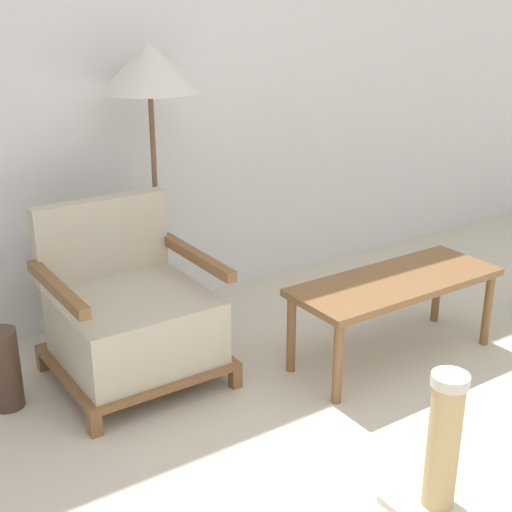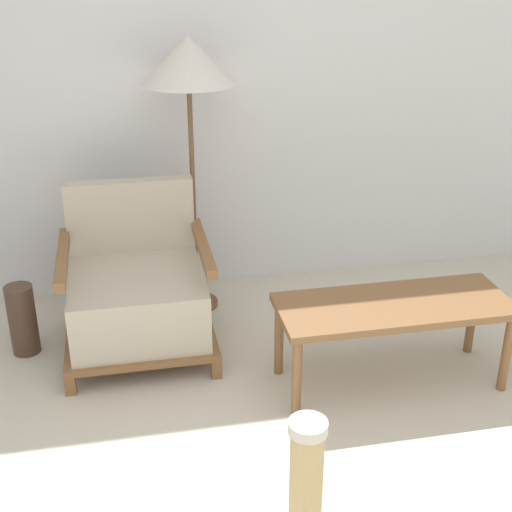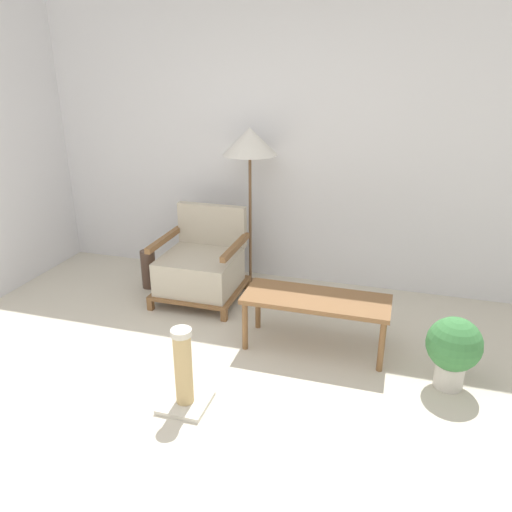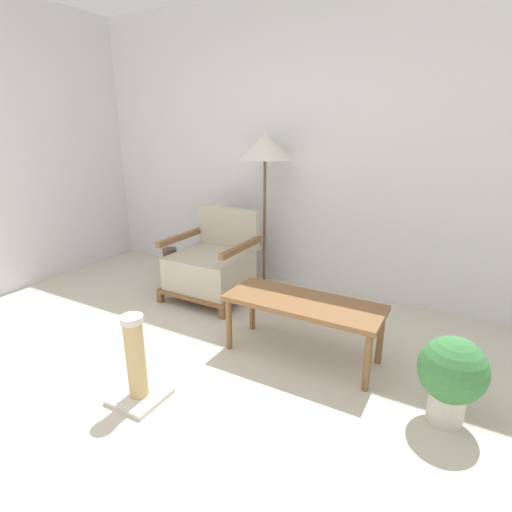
# 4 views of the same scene
# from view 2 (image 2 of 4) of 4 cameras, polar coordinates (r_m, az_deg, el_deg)

# --- Properties ---
(wall_back) EXTENTS (8.00, 0.06, 2.70)m
(wall_back) POSITION_cam_2_polar(r_m,az_deg,el_deg) (4.05, -2.59, 15.70)
(wall_back) COLOR silver
(wall_back) RESTS_ON ground_plane
(armchair) EXTENTS (0.74, 0.71, 0.81)m
(armchair) POSITION_cam_2_polar(r_m,az_deg,el_deg) (3.65, -9.49, -3.01)
(armchair) COLOR brown
(armchair) RESTS_ON ground_plane
(floor_lamp) EXTENTS (0.49, 0.49, 1.51)m
(floor_lamp) POSITION_cam_2_polar(r_m,az_deg,el_deg) (3.70, -5.44, 14.70)
(floor_lamp) COLOR brown
(floor_lamp) RESTS_ON ground_plane
(coffee_table) EXTENTS (1.08, 0.42, 0.43)m
(coffee_table) POSITION_cam_2_polar(r_m,az_deg,el_deg) (3.35, 10.95, -4.46)
(coffee_table) COLOR brown
(coffee_table) RESTS_ON ground_plane
(vase) EXTENTS (0.14, 0.14, 0.37)m
(vase) POSITION_cam_2_polar(r_m,az_deg,el_deg) (3.80, -18.17, -4.85)
(vase) COLOR #473328
(vase) RESTS_ON ground_plane
(scratching_post) EXTENTS (0.30, 0.30, 0.55)m
(scratching_post) POSITION_cam_2_polar(r_m,az_deg,el_deg) (2.56, 3.97, -19.01)
(scratching_post) COLOR beige
(scratching_post) RESTS_ON ground_plane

